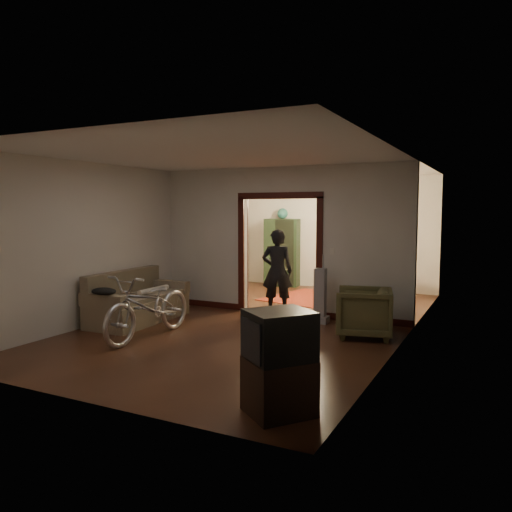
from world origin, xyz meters
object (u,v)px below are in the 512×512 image
Objects in this scene: bicycle at (149,305)px; desk at (379,280)px; locker at (282,252)px; person at (277,271)px; armchair at (364,312)px; sofa at (139,296)px.

bicycle reaches higher than desk.
desk is at bearing 67.27° from bicycle.
locker is (-0.31, 5.87, 0.37)m from bicycle.
locker reaches higher than person.
desk is (2.65, -0.47, -0.51)m from locker.
bicycle is 1.96× the size of desk.
armchair is at bearing 28.60° from bicycle.
locker is at bearing 93.69° from bicycle.
locker reaches higher than desk.
person is 3.46m from locker.
desk is at bearing 52.58° from sofa.
bicycle is at bearing -129.48° from desk.
bicycle is at bearing -75.64° from armchair.
locker is (-1.29, 3.21, 0.07)m from person.
person is (0.98, 2.66, 0.30)m from bicycle.
bicycle is 3.35m from armchair.
desk is at bearing -135.83° from person.
person reaches higher than sofa.
sofa is 2.65m from person.
locker reaches higher than bicycle.
locker is (-3.27, 4.30, 0.49)m from armchair.
bicycle reaches higher than sofa.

